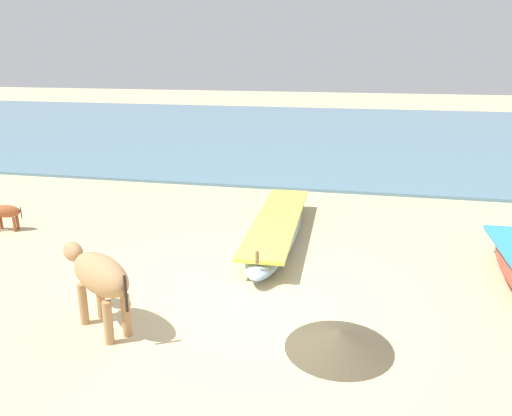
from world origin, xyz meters
TOP-DOWN VIEW (x-y plane):
  - ground at (0.00, 0.00)m, footprint 80.00×80.00m
  - sea_water at (0.00, 16.29)m, footprint 60.00×20.00m
  - fishing_boat_0 at (0.02, 2.68)m, footprint 0.99×4.86m
  - cow_adult_tan at (-1.68, -1.16)m, footprint 1.49×1.16m
  - calf_far_rust at (-5.55, 1.97)m, footprint 0.84×0.34m
  - debris_pile_0 at (1.45, -0.99)m, footprint 1.92×1.92m

SIDE VIEW (x-z plane):
  - ground at x=0.00m, z-range 0.00..0.00m
  - sea_water at x=0.00m, z-range 0.00..0.08m
  - debris_pile_0 at x=1.45m, z-range 0.00..0.26m
  - fishing_boat_0 at x=0.02m, z-range -0.08..0.54m
  - calf_far_rust at x=-5.55m, z-range 0.12..0.67m
  - cow_adult_tan at x=-1.68m, z-range 0.23..1.29m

